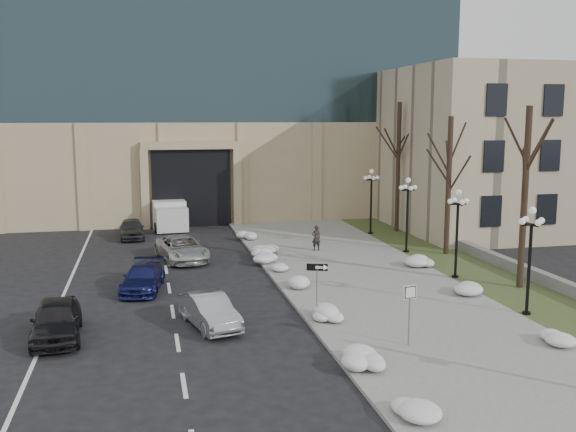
% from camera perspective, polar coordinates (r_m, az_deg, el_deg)
% --- Properties ---
extents(ground, '(160.00, 160.00, 0.00)m').
position_cam_1_polar(ground, '(20.97, 9.84, -15.21)').
color(ground, black).
rests_on(ground, ground).
extents(sidewalk, '(9.00, 40.00, 0.12)m').
position_cam_1_polar(sidewalk, '(34.54, 6.35, -5.33)').
color(sidewalk, gray).
rests_on(sidewalk, ground).
extents(curb, '(0.30, 40.00, 0.14)m').
position_cam_1_polar(curb, '(33.38, -1.01, -5.76)').
color(curb, gray).
rests_on(curb, ground).
extents(grass_strip, '(4.00, 40.00, 0.10)m').
position_cam_1_polar(grass_strip, '(37.13, 15.91, -4.63)').
color(grass_strip, '#3A4924').
rests_on(grass_strip, ground).
extents(stone_wall, '(0.50, 30.00, 0.70)m').
position_cam_1_polar(stone_wall, '(39.73, 17.09, -3.36)').
color(stone_wall, gray).
rests_on(stone_wall, ground).
extents(office_tower, '(40.00, 24.70, 36.00)m').
position_cam_1_polar(office_tower, '(62.26, -7.82, 18.05)').
color(office_tower, tan).
rests_on(office_tower, ground).
extents(classical_building, '(22.00, 18.12, 12.00)m').
position_cam_1_polar(classical_building, '(54.38, 20.32, 5.70)').
color(classical_building, '#BEAE8F').
rests_on(classical_building, ground).
extents(car_a, '(2.07, 4.57, 1.52)m').
position_cam_1_polar(car_a, '(26.51, -19.89, -8.67)').
color(car_a, black).
rests_on(car_a, ground).
extents(car_b, '(2.38, 4.30, 1.34)m').
position_cam_1_polar(car_b, '(26.53, -6.98, -8.37)').
color(car_b, '#95979C').
rests_on(car_b, ground).
extents(car_c, '(2.46, 4.60, 1.27)m').
position_cam_1_polar(car_c, '(32.45, -12.78, -5.38)').
color(car_c, navy).
rests_on(car_c, ground).
extents(car_d, '(3.32, 5.51, 1.43)m').
position_cam_1_polar(car_d, '(38.64, -9.40, -2.87)').
color(car_d, silver).
rests_on(car_d, ground).
extents(car_e, '(1.80, 4.13, 1.38)m').
position_cam_1_polar(car_e, '(46.26, -13.71, -1.09)').
color(car_e, '#333338').
rests_on(car_e, ground).
extents(pedestrian, '(0.63, 0.45, 1.60)m').
position_cam_1_polar(pedestrian, '(40.36, 2.52, -1.96)').
color(pedestrian, black).
rests_on(pedestrian, sidewalk).
extents(box_truck, '(2.90, 7.04, 2.18)m').
position_cam_1_polar(box_truck, '(50.49, -10.68, 0.25)').
color(box_truck, silver).
rests_on(box_truck, ground).
extents(one_way_sign, '(0.90, 0.45, 2.47)m').
position_cam_1_polar(one_way_sign, '(26.67, 2.92, -5.18)').
color(one_way_sign, slate).
rests_on(one_way_sign, ground).
extents(keep_sign, '(0.51, 0.11, 2.39)m').
position_cam_1_polar(keep_sign, '(24.12, 10.77, -7.53)').
color(keep_sign, slate).
rests_on(keep_sign, ground).
extents(snow_clump_a, '(1.10, 1.60, 0.36)m').
position_cam_1_polar(snow_clump_a, '(19.25, 11.10, -16.55)').
color(snow_clump_a, white).
rests_on(snow_clump_a, sidewalk).
extents(snow_clump_b, '(1.10, 1.60, 0.36)m').
position_cam_1_polar(snow_clump_b, '(22.44, 6.33, -12.64)').
color(snow_clump_b, white).
rests_on(snow_clump_b, sidewalk).
extents(snow_clump_c, '(1.10, 1.60, 0.36)m').
position_cam_1_polar(snow_clump_c, '(27.17, 3.32, -8.72)').
color(snow_clump_c, white).
rests_on(snow_clump_c, sidewalk).
extents(snow_clump_d, '(1.10, 1.60, 0.36)m').
position_cam_1_polar(snow_clump_d, '(31.61, 0.95, -6.17)').
color(snow_clump_d, white).
rests_on(snow_clump_d, sidewalk).
extents(snow_clump_e, '(1.10, 1.60, 0.36)m').
position_cam_1_polar(snow_clump_e, '(35.48, -1.10, -4.49)').
color(snow_clump_e, white).
rests_on(snow_clump_e, sidewalk).
extents(snow_clump_f, '(1.10, 1.60, 0.36)m').
position_cam_1_polar(snow_clump_f, '(39.44, -2.07, -3.13)').
color(snow_clump_f, white).
rests_on(snow_clump_f, sidewalk).
extents(snow_clump_g, '(1.10, 1.60, 0.36)m').
position_cam_1_polar(snow_clump_g, '(44.22, -3.84, -1.82)').
color(snow_clump_g, white).
rests_on(snow_clump_g, sidewalk).
extents(snow_clump_h, '(1.10, 1.60, 0.36)m').
position_cam_1_polar(snow_clump_h, '(26.34, 22.94, -10.01)').
color(snow_clump_h, white).
rests_on(snow_clump_h, sidewalk).
extents(snow_clump_i, '(1.10, 1.60, 0.36)m').
position_cam_1_polar(snow_clump_i, '(32.14, 15.93, -6.26)').
color(snow_clump_i, white).
rests_on(snow_clump_i, sidewalk).
extents(snow_clump_j, '(1.10, 1.60, 0.36)m').
position_cam_1_polar(snow_clump_j, '(37.00, 11.54, -4.11)').
color(snow_clump_j, white).
rests_on(snow_clump_j, sidewalk).
extents(snow_clump_k, '(1.10, 1.60, 0.36)m').
position_cam_1_polar(snow_clump_k, '(37.06, -1.92, -3.91)').
color(snow_clump_k, white).
rests_on(snow_clump_k, sidewalk).
extents(snow_clump_l, '(1.10, 1.60, 0.36)m').
position_cam_1_polar(snow_clump_l, '(38.67, -2.32, -3.37)').
color(snow_clump_l, white).
rests_on(snow_clump_l, sidewalk).
extents(lamppost_a, '(1.18, 1.18, 4.76)m').
position_cam_1_polar(lamppost_a, '(28.95, 20.74, -2.53)').
color(lamppost_a, black).
rests_on(lamppost_a, ground).
extents(lamppost_b, '(1.18, 1.18, 4.76)m').
position_cam_1_polar(lamppost_b, '(34.46, 14.82, -0.49)').
color(lamppost_b, black).
rests_on(lamppost_b, ground).
extents(lamppost_c, '(1.18, 1.18, 4.76)m').
position_cam_1_polar(lamppost_c, '(40.26, 10.58, 0.98)').
color(lamppost_c, black).
rests_on(lamppost_c, ground).
extents(lamppost_d, '(1.18, 1.18, 4.76)m').
position_cam_1_polar(lamppost_d, '(46.26, 7.41, 2.07)').
color(lamppost_d, black).
rests_on(lamppost_d, ground).
extents(tree_near, '(3.20, 3.20, 9.00)m').
position_cam_1_polar(tree_near, '(33.09, 20.40, 3.68)').
color(tree_near, black).
rests_on(tree_near, ground).
extents(tree_mid, '(3.20, 3.20, 8.50)m').
position_cam_1_polar(tree_mid, '(40.03, 14.14, 4.32)').
color(tree_mid, black).
rests_on(tree_mid, ground).
extents(tree_far, '(3.20, 3.20, 9.50)m').
position_cam_1_polar(tree_far, '(47.26, 9.80, 5.91)').
color(tree_far, black).
rests_on(tree_far, ground).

